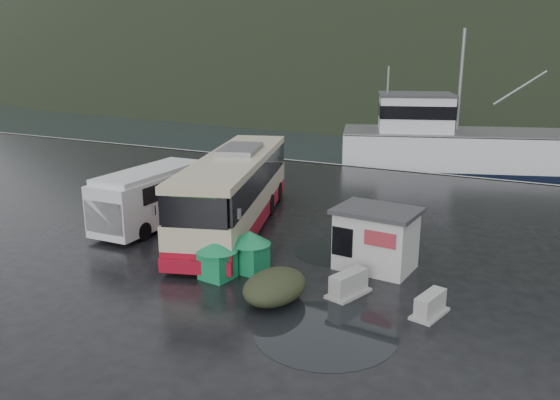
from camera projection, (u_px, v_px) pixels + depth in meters
The scene contains 13 objects.
ground at pixel (221, 261), 21.20m from camera, with size 160.00×160.00×0.00m, color black.
harbor_water at pixel (503, 92), 115.93m from camera, with size 300.00×180.00×0.02m, color black.
quay_edge at pixel (376, 168), 38.43m from camera, with size 160.00×0.60×1.50m, color #999993.
coach_bus at pixel (236, 226), 25.54m from camera, with size 3.17×12.76×3.61m, color #C4B494, non-canonical shape.
white_van at pixel (154, 225), 25.66m from camera, with size 2.23×6.49×2.71m, color silver, non-canonical shape.
waste_bin_left at pixel (250, 271), 20.25m from camera, with size 1.12×1.12×1.56m, color #17824C, non-canonical shape.
waste_bin_right at pixel (218, 278), 19.61m from camera, with size 1.08×1.08×1.51m, color #17824C, non-canonical shape.
dome_tent at pixel (275, 301), 17.80m from camera, with size 1.84×2.57×1.01m, color #2B301D, non-canonical shape.
ticket_kiosk at pixel (375, 268), 20.56m from camera, with size 2.97×2.25×2.32m, color beige, non-canonical shape.
jersey_barrier_a at pixel (348, 295), 18.26m from camera, with size 0.80×1.61×0.80m, color #999993, non-canonical shape.
jersey_barrier_b at pixel (429, 315), 16.84m from camera, with size 0.72×1.43×0.72m, color #999993, non-canonical shape.
fishing_trawler at pixel (497, 159), 41.96m from camera, with size 27.83×6.09×11.13m, color silver, non-canonical shape.
puddles at pixel (285, 295), 18.21m from camera, with size 14.27×13.83×0.01m.
Camera 1 is at (11.05, -16.66, 7.80)m, focal length 35.00 mm.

